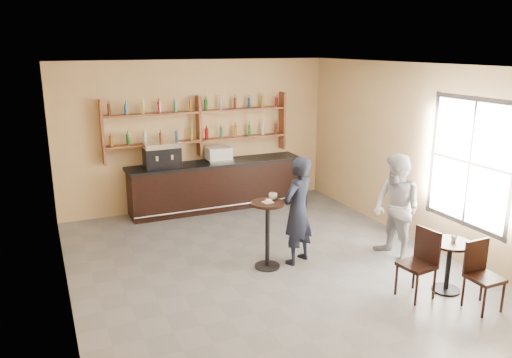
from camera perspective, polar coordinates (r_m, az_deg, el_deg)
name	(u,v)px	position (r m, az deg, el deg)	size (l,w,h in m)	color
floor	(265,265)	(8.29, 0.99, -9.85)	(7.00, 7.00, 0.00)	slate
ceiling	(266,66)	(7.52, 1.10, 12.84)	(7.00, 7.00, 0.00)	white
wall_back	(197,135)	(10.96, -6.72, 5.03)	(7.00, 7.00, 0.00)	tan
wall_front	(423,255)	(4.96, 18.50, -8.20)	(7.00, 7.00, 0.00)	tan
wall_left	(59,193)	(7.07, -21.59, -1.54)	(7.00, 7.00, 0.00)	tan
wall_right	(417,154)	(9.39, 17.91, 2.70)	(7.00, 7.00, 0.00)	tan
window_pane	(470,163)	(8.53, 23.24, 1.70)	(2.00, 2.00, 0.00)	white
window_frame	(469,163)	(8.53, 23.21, 1.70)	(0.04, 1.70, 2.10)	black
shelf_unit	(199,126)	(10.80, -6.54, 6.02)	(4.00, 0.26, 1.40)	brown
liquor_bottles	(199,118)	(10.77, -6.57, 6.91)	(3.68, 0.10, 1.00)	#8C5919
bar_counter	(216,185)	(10.96, -4.54, -0.69)	(3.86, 0.75, 1.04)	black
espresso_machine	(162,155)	(10.46, -10.72, 2.73)	(0.72, 0.47, 0.52)	black
pastry_case	(218,154)	(10.81, -4.32, 2.82)	(0.53, 0.43, 0.32)	silver
pedestal_table	(267,235)	(8.02, 1.32, -6.43)	(0.54, 0.54, 1.11)	black
napkin	(268,202)	(7.84, 1.35, -2.66)	(0.15, 0.15, 0.00)	white
donut	(269,201)	(7.83, 1.44, -2.51)	(0.11, 0.11, 0.04)	#C37847
cup_pedestal	(273,196)	(7.97, 1.95, -1.98)	(0.13, 0.13, 0.11)	white
man_main	(298,211)	(8.13, 4.79, -3.64)	(0.65, 0.43, 1.78)	black
cafe_table	(448,266)	(7.86, 21.11, -9.31)	(0.61, 0.61, 0.77)	black
cup_cafe	(454,239)	(7.73, 21.67, -6.34)	(0.09, 0.09, 0.09)	white
chair_west	(417,264)	(7.49, 17.89, -9.28)	(0.43, 0.43, 1.00)	black
chair_south	(485,277)	(7.49, 24.70, -10.17)	(0.41, 0.41, 0.95)	black
patron_second	(396,208)	(8.54, 15.75, -3.22)	(0.87, 0.68, 1.79)	#9F9EA4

